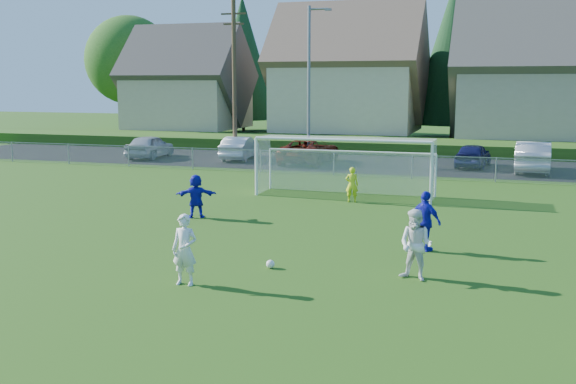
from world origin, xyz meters
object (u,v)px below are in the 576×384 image
(player_blue_a, at_px, (425,221))
(car_f, at_px, (533,157))
(goalkeeper, at_px, (352,185))
(car_a, at_px, (150,146))
(player_white_a, at_px, (185,250))
(player_blue_b, at_px, (196,196))
(car_e, at_px, (473,155))
(soccer_ball, at_px, (270,264))
(soccer_goal, at_px, (346,157))
(car_c, at_px, (309,151))
(player_white_b, at_px, (416,245))
(car_b, at_px, (240,148))

(player_blue_a, distance_m, car_f, 19.35)
(goalkeeper, bearing_deg, car_a, -44.55)
(player_white_a, distance_m, player_blue_b, 8.07)
(goalkeeper, height_order, car_e, goalkeeper)
(soccer_ball, height_order, player_blue_a, player_blue_a)
(player_white_a, relative_size, player_blue_b, 1.10)
(player_blue_b, xyz_separation_m, soccer_goal, (4.00, 6.23, 0.85))
(player_white_a, bearing_deg, car_f, 69.07)
(car_c, bearing_deg, player_white_a, 101.88)
(soccer_ball, relative_size, goalkeeper, 0.16)
(car_f, bearing_deg, soccer_goal, 55.54)
(player_white_b, bearing_deg, soccer_ball, -160.54)
(player_white_b, bearing_deg, player_blue_a, 109.88)
(soccer_ball, relative_size, player_white_a, 0.13)
(player_blue_b, xyz_separation_m, car_f, (11.82, 16.64, 0.05))
(car_b, bearing_deg, car_a, 2.80)
(car_c, relative_size, soccer_goal, 0.72)
(car_e, bearing_deg, car_f, 166.87)
(player_white_b, distance_m, player_blue_b, 9.92)
(player_blue_a, relative_size, player_blue_b, 1.11)
(player_blue_b, bearing_deg, car_e, -139.13)
(car_a, bearing_deg, player_white_b, 128.28)
(soccer_ball, xyz_separation_m, car_b, (-9.96, 22.82, 0.60))
(car_e, bearing_deg, player_blue_a, 95.55)
(player_blue_b, xyz_separation_m, goalkeeper, (4.58, 4.73, -0.07))
(goalkeeper, distance_m, car_e, 13.67)
(player_white_a, bearing_deg, car_a, 119.63)
(goalkeeper, height_order, car_a, car_a)
(player_white_b, height_order, car_e, player_white_b)
(car_c, height_order, car_e, car_c)
(soccer_goal, bearing_deg, goalkeeper, -68.56)
(soccer_ball, bearing_deg, car_a, 125.68)
(car_b, height_order, car_f, car_f)
(player_blue_a, bearing_deg, car_c, -35.69)
(car_b, xyz_separation_m, car_c, (4.68, -0.69, 0.03))
(player_blue_a, distance_m, car_b, 23.96)
(car_e, xyz_separation_m, car_f, (3.14, -1.13, 0.14))
(car_e, relative_size, soccer_goal, 0.54)
(player_blue_a, relative_size, car_c, 0.32)
(player_white_a, xyz_separation_m, car_c, (-3.83, 24.09, -0.11))
(player_blue_a, xyz_separation_m, car_e, (0.42, 20.15, -0.18))
(player_white_b, distance_m, player_blue_a, 2.96)
(player_blue_b, bearing_deg, car_b, -96.18)
(soccer_ball, bearing_deg, goalkeeper, 90.50)
(soccer_ball, relative_size, player_blue_a, 0.13)
(soccer_ball, height_order, player_white_a, player_white_a)
(goalkeeper, distance_m, car_a, 19.48)
(player_blue_b, xyz_separation_m, car_e, (8.68, 17.77, -0.09))
(soccer_goal, bearing_deg, car_c, 113.74)
(player_white_b, height_order, player_blue_a, player_white_b)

